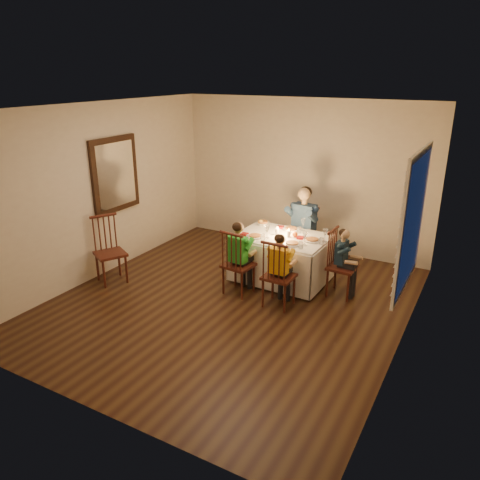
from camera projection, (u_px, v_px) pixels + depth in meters
The scene contains 26 objects.
ground at pixel (230, 302), 6.45m from camera, with size 5.00×5.00×0.00m, color black.
wall_left at pixel (101, 191), 7.03m from camera, with size 0.02×5.00×2.60m, color beige.
wall_right at pixel (412, 242), 4.98m from camera, with size 0.02×5.00×2.60m, color beige.
wall_back at pixel (303, 176), 8.06m from camera, with size 4.50×0.02×2.60m, color beige.
ceiling at pixel (229, 107), 5.56m from camera, with size 5.00×5.00×0.00m, color white.
dining_table at pixel (282, 249), 6.99m from camera, with size 1.38×1.02×0.68m.
chair_adult at pixel (301, 264), 7.74m from camera, with size 0.40×0.38×0.96m, color #39180F, non-canonical shape.
chair_near_left at pixel (239, 292), 6.74m from camera, with size 0.40×0.38×0.96m, color #39180F, non-canonical shape.
chair_near_right at pixel (278, 305), 6.38m from camera, with size 0.40×0.38×0.96m, color #39180F, non-canonical shape.
chair_end at pixel (340, 294), 6.68m from camera, with size 0.40×0.38×0.96m, color #39180F, non-canonical shape.
chair_extra at pixel (113, 281), 7.09m from camera, with size 0.42×0.40×1.02m, color #39180F, non-canonical shape.
adult at pixel (301, 264), 7.74m from camera, with size 0.48×0.44×1.30m, color navy, non-canonical shape.
child_green at pixel (239, 292), 6.74m from camera, with size 0.35×0.32×1.07m, color green, non-canonical shape.
child_yellow at pixel (278, 305), 6.38m from camera, with size 0.33×0.31×1.04m, color yellow, non-canonical shape.
child_teal at pixel (340, 294), 6.68m from camera, with size 0.30×0.28×0.98m, color #172A3A, non-canonical shape.
setting_adult at pixel (291, 229), 7.17m from camera, with size 0.26×0.26×0.02m, color silver.
setting_green at pixel (255, 236), 6.86m from camera, with size 0.26×0.26×0.02m, color silver.
setting_yellow at pixel (292, 244), 6.58m from camera, with size 0.26×0.26×0.02m, color silver.
setting_teal at pixel (312, 240), 6.72m from camera, with size 0.26×0.26×0.02m, color silver.
candle_left at pixel (277, 232), 6.94m from camera, with size 0.06×0.06×0.10m, color silver.
candle_right at pixel (289, 234), 6.85m from camera, with size 0.06×0.06×0.10m, color silver.
squash at pixel (261, 223), 7.38m from camera, with size 0.09×0.09×0.09m, color yellow.
orange_fruit at pixel (295, 235), 6.85m from camera, with size 0.08×0.08×0.08m, color orange.
serving_bowl at pixel (263, 224), 7.39m from camera, with size 0.20×0.20×0.05m, color silver.
wall_mirror at pixel (115, 175), 7.19m from camera, with size 0.06×0.95×1.15m.
window_blinds at pixel (412, 221), 5.01m from camera, with size 0.07×1.34×1.54m.
Camera 1 is at (2.91, -4.97, 3.03)m, focal length 35.00 mm.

